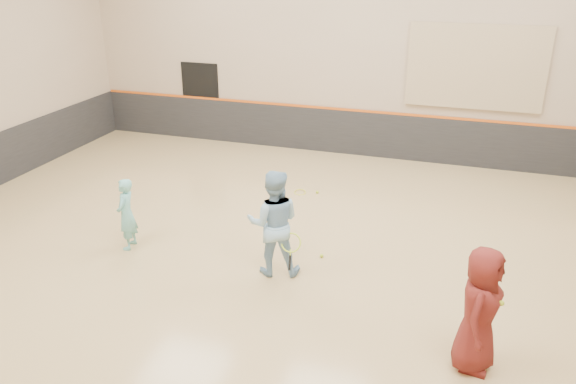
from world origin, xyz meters
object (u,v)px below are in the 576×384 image
(instructor, at_px, (274,223))
(young_man, at_px, (479,310))
(spare_racket, at_px, (300,191))
(girl, at_px, (126,214))

(instructor, relative_size, young_man, 1.06)
(instructor, relative_size, spare_racket, 3.08)
(girl, distance_m, instructor, 2.82)
(spare_racket, bearing_deg, girl, -123.50)
(spare_racket, bearing_deg, instructor, -80.53)
(young_man, xyz_separation_m, spare_racket, (-3.81, 4.82, -0.81))
(girl, relative_size, spare_racket, 2.25)
(instructor, xyz_separation_m, spare_racket, (-0.57, 3.39, -0.86))
(instructor, distance_m, spare_racket, 3.54)
(girl, bearing_deg, spare_racket, 136.75)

